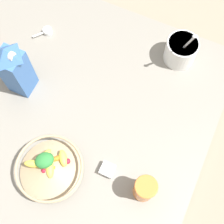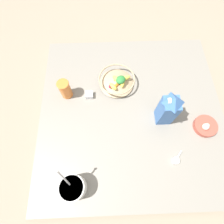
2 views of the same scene
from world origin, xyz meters
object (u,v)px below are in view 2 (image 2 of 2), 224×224
(milk_carton, at_px, (168,109))
(drinking_cup, at_px, (65,89))
(yogurt_tub, at_px, (73,188))
(fruit_bowl, at_px, (117,81))
(garlic_bowl, at_px, (205,126))
(spice_jar, at_px, (89,95))

(milk_carton, height_order, drinking_cup, milk_carton)
(yogurt_tub, height_order, drinking_cup, yogurt_tub)
(fruit_bowl, relative_size, garlic_bowl, 1.75)
(drinking_cup, height_order, garlic_bowl, drinking_cup)
(yogurt_tub, distance_m, garlic_bowl, 0.81)
(spice_jar, bearing_deg, milk_carton, 69.21)
(milk_carton, relative_size, spice_jar, 5.47)
(milk_carton, relative_size, garlic_bowl, 1.92)
(yogurt_tub, height_order, garlic_bowl, yogurt_tub)
(yogurt_tub, xyz_separation_m, garlic_bowl, (-0.30, 0.75, -0.04))
(yogurt_tub, height_order, spice_jar, yogurt_tub)
(fruit_bowl, bearing_deg, garlic_bowl, 57.72)
(drinking_cup, relative_size, garlic_bowl, 0.98)
(milk_carton, relative_size, yogurt_tub, 1.01)
(spice_jar, bearing_deg, garlic_bowl, 70.96)
(drinking_cup, xyz_separation_m, spice_jar, (0.02, 0.14, -0.06))
(milk_carton, distance_m, drinking_cup, 0.61)
(spice_jar, bearing_deg, drinking_cup, -96.25)
(fruit_bowl, height_order, yogurt_tub, yogurt_tub)
(milk_carton, bearing_deg, yogurt_tub, -53.82)
(yogurt_tub, bearing_deg, fruit_bowl, 158.43)
(fruit_bowl, xyz_separation_m, garlic_bowl, (0.32, 0.50, -0.02))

